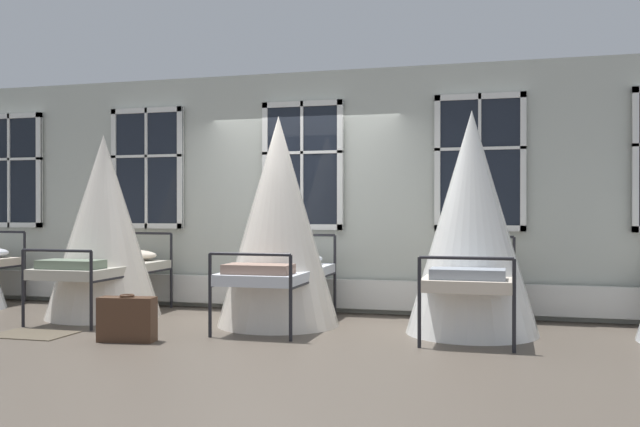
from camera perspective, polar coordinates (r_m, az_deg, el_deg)
ground at (r=8.17m, az=-3.56°, el=-8.88°), size 25.48×25.48×0.00m
back_wall_with_windows at (r=9.15m, az=-1.24°, el=1.78°), size 13.74×0.10×3.08m
window_bank at (r=9.03m, az=-1.46°, el=-1.69°), size 9.94×0.10×2.62m
cot_second at (r=9.02m, az=-17.04°, el=-1.13°), size 1.38×1.88×2.22m
cot_third at (r=8.01m, az=-3.36°, el=-0.79°), size 1.38×1.89×2.37m
cot_fourth at (r=7.61m, az=12.13°, el=-0.90°), size 1.38×1.88×2.36m
rug_second at (r=8.05m, az=-22.17°, el=-9.01°), size 0.81×0.57×0.01m
suitcase_dark at (r=7.32m, az=-15.29°, el=-8.21°), size 0.58×0.28×0.47m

